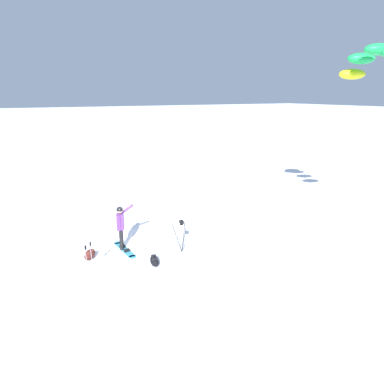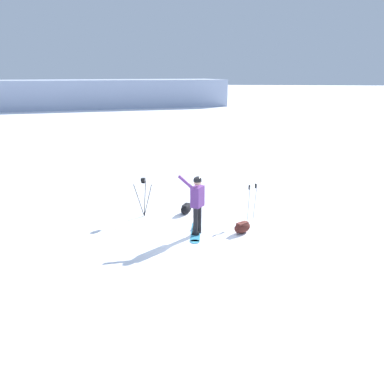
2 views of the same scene
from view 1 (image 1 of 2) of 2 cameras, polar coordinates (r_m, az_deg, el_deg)
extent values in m
plane|color=white|center=(13.82, -10.37, -9.10)|extent=(300.00, 300.00, 0.00)
cylinder|color=black|center=(13.73, -11.63, -7.43)|extent=(0.14, 0.14, 0.84)
cylinder|color=black|center=(13.52, -11.67, -7.80)|extent=(0.14, 0.14, 0.84)
cube|color=#592D72|center=(13.36, -11.82, -4.80)|extent=(0.38, 0.46, 0.59)
sphere|color=tan|center=(13.21, -11.93, -3.02)|extent=(0.23, 0.23, 0.23)
sphere|color=black|center=(13.20, -11.94, -2.90)|extent=(0.24, 0.24, 0.24)
cylinder|color=#592D72|center=(13.38, -10.81, -2.85)|extent=(0.54, 0.26, 0.41)
cylinder|color=#592D72|center=(13.17, -11.95, -5.12)|extent=(0.09, 0.09, 0.59)
cube|color=teal|center=(13.69, -11.13, -9.35)|extent=(0.41, 1.51, 0.02)
cylinder|color=teal|center=(14.32, -12.30, -8.24)|extent=(0.27, 0.27, 0.02)
cylinder|color=teal|center=(13.06, -9.83, -10.57)|extent=(0.27, 0.27, 0.02)
cube|color=black|center=(13.85, -11.50, -8.83)|extent=(0.21, 0.16, 0.08)
cube|color=black|center=(13.48, -10.77, -9.51)|extent=(0.21, 0.16, 0.08)
ellipsoid|color=green|center=(15.73, 28.63, 20.09)|extent=(1.32, 0.96, 0.44)
ellipsoid|color=green|center=(16.53, 26.31, 19.26)|extent=(1.32, 0.96, 0.44)
ellipsoid|color=yellow|center=(16.90, 25.08, 17.31)|extent=(1.32, 0.96, 0.44)
ellipsoid|color=black|center=(12.35, -6.27, -11.28)|extent=(0.41, 0.68, 0.32)
cube|color=black|center=(12.30, -6.29, -10.81)|extent=(0.24, 0.41, 0.08)
cylinder|color=#262628|center=(12.91, -1.37, -7.98)|extent=(0.04, 0.36, 1.12)
cylinder|color=#262628|center=(13.19, -1.44, -7.44)|extent=(0.29, 0.26, 1.12)
cylinder|color=#262628|center=(13.04, -2.49, -7.73)|extent=(0.34, 0.18, 1.12)
cube|color=black|center=(12.82, -1.75, -5.32)|extent=(0.10, 0.10, 0.06)
cube|color=black|center=(12.79, -1.76, -4.99)|extent=(0.12, 0.16, 0.10)
ellipsoid|color=#4C1E19|center=(13.21, -16.61, -9.96)|extent=(0.61, 0.63, 0.33)
cube|color=brown|center=(13.17, -16.65, -9.51)|extent=(0.37, 0.38, 0.08)
cylinder|color=gray|center=(12.01, -16.32, -10.50)|extent=(0.08, 0.11, 1.15)
cylinder|color=black|center=(11.79, -16.52, -8.30)|extent=(0.05, 0.05, 0.14)
cylinder|color=gray|center=(11.80, -17.06, -11.05)|extent=(0.11, 0.08, 1.15)
cylinder|color=black|center=(11.59, -17.27, -8.81)|extent=(0.05, 0.05, 0.14)
camera|label=2|loc=(23.64, -24.18, 11.57)|focal=40.00mm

